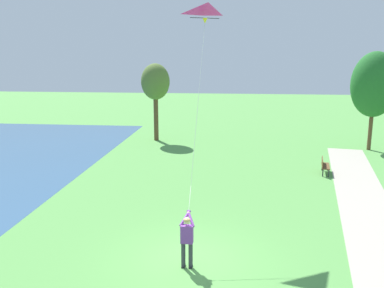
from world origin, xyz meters
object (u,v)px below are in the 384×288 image
at_px(park_bench_near_walkway, 324,165).
at_px(tree_lakeside_far, 155,83).
at_px(tree_treeline_left, 374,85).
at_px(person_kite_flyer, 187,237).
at_px(flying_kite, 207,15).

height_order(park_bench_near_walkway, tree_lakeside_far, tree_lakeside_far).
distance_m(park_bench_near_walkway, tree_treeline_left, 9.02).
bearing_deg(person_kite_flyer, tree_lakeside_far, 103.50).
bearing_deg(person_kite_flyer, tree_treeline_left, 58.67).
relative_size(tree_lakeside_far, tree_treeline_left, 0.87).
bearing_deg(park_bench_near_walkway, tree_lakeside_far, 143.79).
height_order(flying_kite, park_bench_near_walkway, flying_kite).
distance_m(person_kite_flyer, tree_lakeside_far, 20.96).
height_order(person_kite_flyer, park_bench_near_walkway, person_kite_flyer).
distance_m(tree_lakeside_far, tree_treeline_left, 16.06).
relative_size(flying_kite, park_bench_near_walkway, 4.47).
distance_m(flying_kite, tree_lakeside_far, 16.57).
bearing_deg(tree_treeline_left, person_kite_flyer, -121.33).
xyz_separation_m(flying_kite, park_bench_near_walkway, (6.39, 6.90, -7.81)).
height_order(flying_kite, tree_treeline_left, flying_kite).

